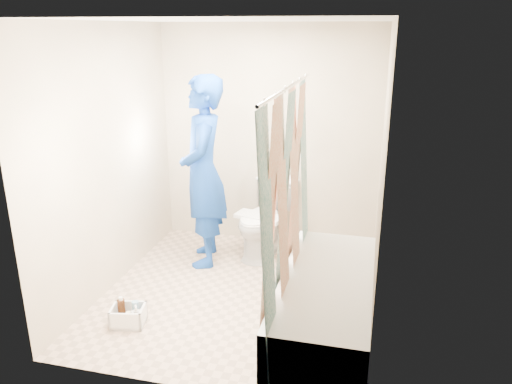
% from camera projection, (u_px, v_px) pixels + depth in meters
% --- Properties ---
extents(floor, '(2.60, 2.60, 0.00)m').
position_uv_depth(floor, '(238.00, 294.00, 4.61)').
color(floor, tan).
rests_on(floor, ground).
extents(ceiling, '(2.40, 2.60, 0.02)m').
position_uv_depth(ceiling, '(234.00, 20.00, 3.86)').
color(ceiling, white).
rests_on(ceiling, wall_back).
extents(wall_back, '(2.40, 0.02, 2.40)m').
position_uv_depth(wall_back, '(269.00, 138.00, 5.43)').
color(wall_back, beige).
rests_on(wall_back, ground).
extents(wall_front, '(2.40, 0.02, 2.40)m').
position_uv_depth(wall_front, '(177.00, 225.00, 3.04)').
color(wall_front, beige).
rests_on(wall_front, ground).
extents(wall_left, '(0.02, 2.60, 2.40)m').
position_uv_depth(wall_left, '(109.00, 161.00, 4.51)').
color(wall_left, beige).
rests_on(wall_left, ground).
extents(wall_right, '(0.02, 2.60, 2.40)m').
position_uv_depth(wall_right, '(381.00, 179.00, 3.96)').
color(wall_right, beige).
rests_on(wall_right, ground).
extents(bathtub, '(0.70, 1.75, 0.50)m').
position_uv_depth(bathtub, '(326.00, 304.00, 3.94)').
color(bathtub, white).
rests_on(bathtub, ground).
extents(curtain_rod, '(0.02, 1.90, 0.02)m').
position_uv_depth(curtain_rod, '(289.00, 87.00, 3.49)').
color(curtain_rod, silver).
rests_on(curtain_rod, wall_back).
extents(shower_curtain, '(0.06, 1.75, 1.80)m').
position_uv_depth(shower_curtain, '(287.00, 211.00, 3.78)').
color(shower_curtain, white).
rests_on(shower_curtain, curtain_rod).
extents(toilet, '(0.63, 0.88, 0.81)m').
position_uv_depth(toilet, '(265.00, 219.00, 5.31)').
color(toilet, white).
rests_on(toilet, ground).
extents(tank_lid, '(0.53, 0.33, 0.04)m').
position_uv_depth(tank_lid, '(259.00, 217.00, 5.18)').
color(tank_lid, white).
rests_on(tank_lid, toilet).
extents(tank_internals, '(0.19, 0.08, 0.26)m').
position_uv_depth(tank_internals, '(270.00, 178.00, 5.39)').
color(tank_internals, black).
rests_on(tank_internals, toilet).
extents(plumber, '(0.64, 0.81, 1.93)m').
position_uv_depth(plumber, '(203.00, 173.00, 4.99)').
color(plumber, '#1028A1').
rests_on(plumber, ground).
extents(cleaning_caddy, '(0.31, 0.26, 0.21)m').
position_uv_depth(cleaning_caddy, '(129.00, 316.00, 4.12)').
color(cleaning_caddy, white).
rests_on(cleaning_caddy, ground).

